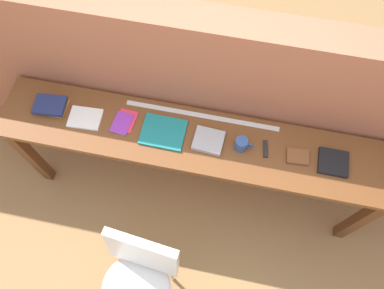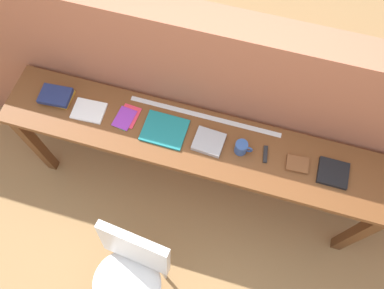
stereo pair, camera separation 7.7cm
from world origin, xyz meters
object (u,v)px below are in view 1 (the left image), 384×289
object	(u,v)px
multitool_folded	(265,149)
magazine_cycling	(85,118)
chair_white_moulded	(139,277)
book_stack_leftmost	(51,105)
mug	(242,144)
book_open_centre	(163,132)
leather_journal_brown	(298,156)
pamphlet_pile_colourful	(123,122)
book_repair_rightmost	(333,162)

from	to	relation	value
multitool_folded	magazine_cycling	bearing A→B (deg)	-179.24
chair_white_moulded	book_stack_leftmost	distance (m)	1.21
chair_white_moulded	mug	xyz separation A→B (m)	(0.47, 0.83, 0.40)
book_stack_leftmost	mug	size ratio (longest dim) A/B	1.87
book_open_centre	multitool_folded	xyz separation A→B (m)	(0.64, 0.01, -0.00)
mug	leather_journal_brown	xyz separation A→B (m)	(0.34, 0.00, -0.03)
multitool_folded	book_open_centre	bearing A→B (deg)	-178.84
pamphlet_pile_colourful	book_open_centre	size ratio (longest dim) A/B	0.71
magazine_cycling	multitool_folded	xyz separation A→B (m)	(1.14, 0.02, 0.00)
book_stack_leftmost	magazine_cycling	bearing A→B (deg)	-8.25
book_stack_leftmost	book_open_centre	distance (m)	0.74
book_open_centre	pamphlet_pile_colourful	bearing A→B (deg)	176.32
book_open_centre	leather_journal_brown	world-z (taller)	leather_journal_brown
leather_journal_brown	book_repair_rightmost	world-z (taller)	book_repair_rightmost
magazine_cycling	book_repair_rightmost	size ratio (longest dim) A/B	1.16
chair_white_moulded	pamphlet_pile_colourful	bearing A→B (deg)	108.25
pamphlet_pile_colourful	leather_journal_brown	distance (m)	1.09
magazine_cycling	multitool_folded	distance (m)	1.14
book_stack_leftmost	mug	distance (m)	1.23
book_stack_leftmost	book_repair_rightmost	size ratio (longest dim) A/B	1.17
multitool_folded	pamphlet_pile_colourful	bearing A→B (deg)	179.56
book_open_centre	mug	bearing A→B (deg)	0.36
multitool_folded	mug	bearing A→B (deg)	-174.29
book_stack_leftmost	book_open_centre	world-z (taller)	book_stack_leftmost
leather_journal_brown	book_stack_leftmost	bearing A→B (deg)	174.99
pamphlet_pile_colourful	mug	distance (m)	0.75
chair_white_moulded	book_repair_rightmost	distance (m)	1.37
book_open_centre	magazine_cycling	bearing A→B (deg)	-179.14
multitool_folded	book_repair_rightmost	xyz separation A→B (m)	(0.41, -0.01, 0.00)
chair_white_moulded	mug	world-z (taller)	mug
book_stack_leftmost	leather_journal_brown	world-z (taller)	book_stack_leftmost
magazine_cycling	book_open_centre	distance (m)	0.51
book_open_centre	book_repair_rightmost	bearing A→B (deg)	0.79
mug	book_repair_rightmost	bearing A→B (deg)	0.57
book_open_centre	chair_white_moulded	bearing A→B (deg)	-88.25
book_stack_leftmost	book_open_centre	bearing A→B (deg)	-2.46
leather_journal_brown	multitool_folded	bearing A→B (deg)	172.25
book_repair_rightmost	chair_white_moulded	bearing A→B (deg)	-140.62
magazine_cycling	pamphlet_pile_colourful	distance (m)	0.24
magazine_cycling	book_open_centre	xyz separation A→B (m)	(0.51, 0.00, 0.00)
mug	multitool_folded	xyz separation A→B (m)	(0.15, 0.01, -0.04)
magazine_cycling	chair_white_moulded	bearing A→B (deg)	-60.67
book_repair_rightmost	leather_journal_brown	bearing A→B (deg)	-178.65
chair_white_moulded	magazine_cycling	xyz separation A→B (m)	(-0.52, 0.83, 0.36)
leather_journal_brown	book_open_centre	bearing A→B (deg)	176.13
multitool_folded	chair_white_moulded	bearing A→B (deg)	-126.28
book_stack_leftmost	multitool_folded	world-z (taller)	book_stack_leftmost
multitool_folded	book_repair_rightmost	world-z (taller)	book_repair_rightmost
multitool_folded	leather_journal_brown	bearing A→B (deg)	-3.92
pamphlet_pile_colourful	magazine_cycling	bearing A→B (deg)	-174.83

